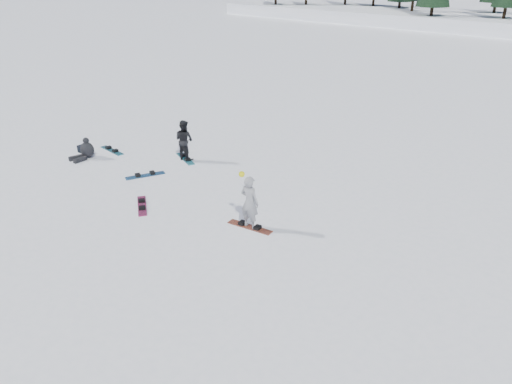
{
  "coord_description": "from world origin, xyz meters",
  "views": [
    {
      "loc": [
        11.85,
        -9.89,
        7.52
      ],
      "look_at": [
        2.77,
        0.44,
        1.1
      ],
      "focal_mm": 35.0,
      "sensor_mm": 36.0,
      "label": 1
    }
  ],
  "objects_px": {
    "snowboard_loose_a": "(145,175)",
    "snowboard_loose_b": "(142,206)",
    "seated_rider": "(86,150)",
    "snowboard_loose_c": "(112,150)",
    "snowboarder_woman": "(250,202)",
    "snowboarder_man": "(184,140)",
    "gear_bag": "(83,149)"
  },
  "relations": [
    {
      "from": "snowboarder_woman",
      "to": "snowboard_loose_a",
      "type": "relative_size",
      "value": 1.24
    },
    {
      "from": "snowboarder_woman",
      "to": "seated_rider",
      "type": "bearing_deg",
      "value": -4.9
    },
    {
      "from": "snowboard_loose_c",
      "to": "snowboard_loose_b",
      "type": "distance_m",
      "value": 5.88
    },
    {
      "from": "gear_bag",
      "to": "snowboard_loose_b",
      "type": "bearing_deg",
      "value": -13.9
    },
    {
      "from": "seated_rider",
      "to": "snowboard_loose_b",
      "type": "bearing_deg",
      "value": -9.93
    },
    {
      "from": "snowboarder_woman",
      "to": "snowboarder_man",
      "type": "xyz_separation_m",
      "value": [
        -5.91,
        2.57,
        -0.03
      ]
    },
    {
      "from": "snowboard_loose_c",
      "to": "seated_rider",
      "type": "bearing_deg",
      "value": -88.26
    },
    {
      "from": "snowboard_loose_c",
      "to": "snowboard_loose_a",
      "type": "bearing_deg",
      "value": -8.45
    },
    {
      "from": "snowboarder_man",
      "to": "seated_rider",
      "type": "xyz_separation_m",
      "value": [
        -3.19,
        -2.62,
        -0.5
      ]
    },
    {
      "from": "snowboard_loose_c",
      "to": "snowboard_loose_b",
      "type": "bearing_deg",
      "value": -20.12
    },
    {
      "from": "snowboarder_woman",
      "to": "gear_bag",
      "type": "relative_size",
      "value": 4.14
    },
    {
      "from": "snowboarder_man",
      "to": "snowboard_loose_b",
      "type": "xyz_separation_m",
      "value": [
        2.22,
        -3.88,
        -0.82
      ]
    },
    {
      "from": "seated_rider",
      "to": "snowboard_loose_c",
      "type": "relative_size",
      "value": 0.7
    },
    {
      "from": "snowboarder_man",
      "to": "seated_rider",
      "type": "distance_m",
      "value": 4.16
    },
    {
      "from": "seated_rider",
      "to": "snowboarder_man",
      "type": "bearing_deg",
      "value": 42.54
    },
    {
      "from": "seated_rider",
      "to": "snowboard_loose_a",
      "type": "xyz_separation_m",
      "value": [
        3.38,
        0.42,
        -0.32
      ]
    },
    {
      "from": "gear_bag",
      "to": "snowboard_loose_a",
      "type": "relative_size",
      "value": 0.3
    },
    {
      "from": "seated_rider",
      "to": "snowboard_loose_b",
      "type": "distance_m",
      "value": 5.56
    },
    {
      "from": "snowboard_loose_a",
      "to": "snowboard_loose_c",
      "type": "xyz_separation_m",
      "value": [
        -3.32,
        0.75,
        0.0
      ]
    },
    {
      "from": "snowboard_loose_a",
      "to": "snowboarder_man",
      "type": "bearing_deg",
      "value": 28.13
    },
    {
      "from": "snowboarder_woman",
      "to": "snowboard_loose_b",
      "type": "distance_m",
      "value": 4.01
    },
    {
      "from": "snowboarder_woman",
      "to": "snowboarder_man",
      "type": "relative_size",
      "value": 1.12
    },
    {
      "from": "seated_rider",
      "to": "snowboard_loose_b",
      "type": "relative_size",
      "value": 0.7
    },
    {
      "from": "snowboarder_man",
      "to": "gear_bag",
      "type": "height_order",
      "value": "snowboarder_man"
    },
    {
      "from": "seated_rider",
      "to": "snowboard_loose_c",
      "type": "bearing_deg",
      "value": 90.58
    },
    {
      "from": "snowboarder_man",
      "to": "seated_rider",
      "type": "relative_size",
      "value": 1.59
    },
    {
      "from": "snowboarder_woman",
      "to": "seated_rider",
      "type": "distance_m",
      "value": 9.12
    },
    {
      "from": "snowboard_loose_a",
      "to": "snowboard_loose_b",
      "type": "xyz_separation_m",
      "value": [
        2.03,
        -1.68,
        0.0
      ]
    },
    {
      "from": "snowboarder_man",
      "to": "gear_bag",
      "type": "bearing_deg",
      "value": 24.23
    },
    {
      "from": "gear_bag",
      "to": "snowboard_loose_c",
      "type": "height_order",
      "value": "gear_bag"
    },
    {
      "from": "snowboard_loose_c",
      "to": "snowboard_loose_b",
      "type": "height_order",
      "value": "same"
    },
    {
      "from": "snowboarder_woman",
      "to": "snowboard_loose_c",
      "type": "bearing_deg",
      "value": -12.31
    }
  ]
}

